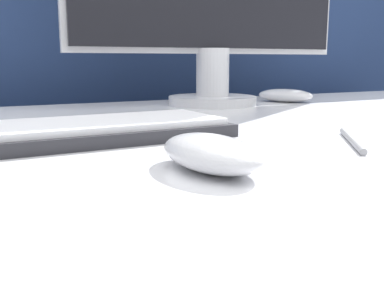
% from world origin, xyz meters
% --- Properties ---
extents(partition_panel, '(5.00, 0.03, 1.17)m').
position_xyz_m(partition_panel, '(0.00, 0.63, 0.59)').
color(partition_panel, navy).
rests_on(partition_panel, ground_plane).
extents(computer_mouse_near, '(0.08, 0.13, 0.03)m').
position_xyz_m(computer_mouse_near, '(0.02, -0.20, 0.72)').
color(computer_mouse_near, silver).
rests_on(computer_mouse_near, desk).
extents(keyboard, '(0.38, 0.16, 0.02)m').
position_xyz_m(keyboard, '(-0.05, 0.01, 0.72)').
color(keyboard, '#28282D').
rests_on(keyboard, desk).
extents(computer_mouse_far, '(0.13, 0.15, 0.03)m').
position_xyz_m(computer_mouse_far, '(0.51, 0.32, 0.72)').
color(computer_mouse_far, silver).
rests_on(computer_mouse_far, desk).
extents(pen, '(0.10, 0.12, 0.01)m').
position_xyz_m(pen, '(0.24, -0.16, 0.71)').
color(pen, '#99999E').
rests_on(pen, desk).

